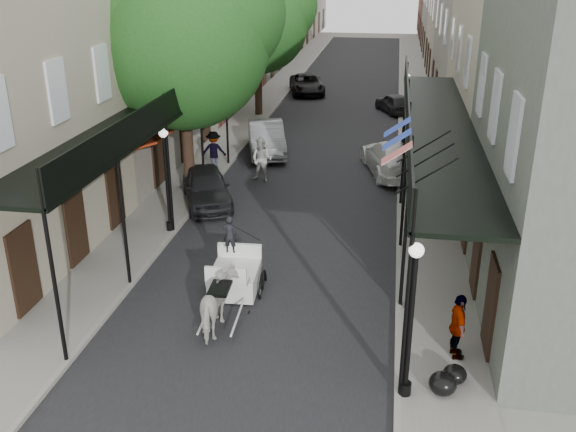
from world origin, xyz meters
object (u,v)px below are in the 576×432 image
at_px(carriage, 237,255).
at_px(tree_far, 264,17).
at_px(car_right_near, 392,158).
at_px(car_left_mid, 266,138).
at_px(pedestrian_sidewalk_left, 214,151).
at_px(car_left_far, 307,84).
at_px(lamppost_left, 167,178).
at_px(car_left_near, 207,187).
at_px(lamppost_right_far, 405,110).
at_px(lamppost_right_near, 411,319).
at_px(pedestrian_walking, 262,160).
at_px(pedestrian_sidewalk_right, 458,327).
at_px(tree_near, 193,32).
at_px(horse, 220,304).
at_px(car_right_far, 395,103).

bearing_deg(carriage, tree_far, 96.17).
bearing_deg(car_right_near, car_left_mid, -33.74).
height_order(pedestrian_sidewalk_left, car_left_far, pedestrian_sidewalk_left).
bearing_deg(car_left_far, lamppost_left, -106.25).
distance_m(car_left_near, car_left_mid, 7.28).
distance_m(lamppost_right_far, car_right_near, 4.23).
height_order(lamppost_left, car_left_near, lamppost_left).
xyz_separation_m(lamppost_right_near, lamppost_right_far, (0.00, 20.00, 0.00)).
relative_size(pedestrian_walking, car_left_near, 0.46).
height_order(tree_far, pedestrian_sidewalk_left, tree_far).
distance_m(pedestrian_sidewalk_right, car_left_far, 32.53).
bearing_deg(car_right_near, pedestrian_walking, 4.82).
xyz_separation_m(pedestrian_sidewalk_left, pedestrian_sidewalk_right, (9.69, -13.27, -0.05)).
bearing_deg(pedestrian_walking, car_right_near, 30.61).
xyz_separation_m(tree_near, car_left_near, (0.60, -1.18, -5.77)).
bearing_deg(pedestrian_walking, tree_far, 112.21).
bearing_deg(carriage, car_left_mid, 94.60).
bearing_deg(pedestrian_walking, horse, -72.08).
distance_m(tree_near, car_right_near, 10.41).
xyz_separation_m(horse, carriage, (-0.12, 2.45, 0.24)).
relative_size(lamppost_left, car_left_near, 0.88).
bearing_deg(car_left_mid, lamppost_right_far, 0.12).
xyz_separation_m(carriage, car_left_near, (-2.79, 6.47, -0.30)).
height_order(lamppost_right_near, car_left_near, lamppost_right_near).
relative_size(tree_near, pedestrian_walking, 4.95).
distance_m(pedestrian_sidewalk_left, car_left_near, 4.01).
bearing_deg(car_right_far, horse, 57.27).
xyz_separation_m(tree_far, horse, (3.55, -24.10, -5.05)).
height_order(lamppost_right_far, pedestrian_walking, lamppost_right_far).
height_order(pedestrian_sidewalk_right, car_left_near, pedestrian_sidewalk_right).
relative_size(tree_far, pedestrian_walking, 4.42).
distance_m(tree_near, lamppost_right_near, 15.39).
distance_m(horse, car_left_mid, 16.24).
xyz_separation_m(tree_near, carriage, (3.38, -7.64, -5.47)).
relative_size(lamppost_left, horse, 1.99).
bearing_deg(pedestrian_walking, car_right_far, 80.08).
bearing_deg(lamppost_right_far, lamppost_left, -124.35).
height_order(pedestrian_walking, car_left_far, pedestrian_walking).
bearing_deg(lamppost_right_far, horse, -104.98).
height_order(lamppost_left, carriage, lamppost_left).
bearing_deg(lamppost_right_near, car_right_near, 91.79).
relative_size(carriage, pedestrian_sidewalk_left, 1.48).
distance_m(horse, car_left_near, 9.38).
bearing_deg(pedestrian_sidewalk_left, pedestrian_walking, 151.40).
bearing_deg(car_left_mid, car_left_far, 75.19).
height_order(pedestrian_sidewalk_left, car_right_near, pedestrian_sidewalk_left).
relative_size(pedestrian_walking, car_left_far, 0.40).
bearing_deg(horse, pedestrian_walking, -86.62).
bearing_deg(pedestrian_walking, lamppost_left, -97.35).
bearing_deg(tree_far, tree_near, -89.81).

